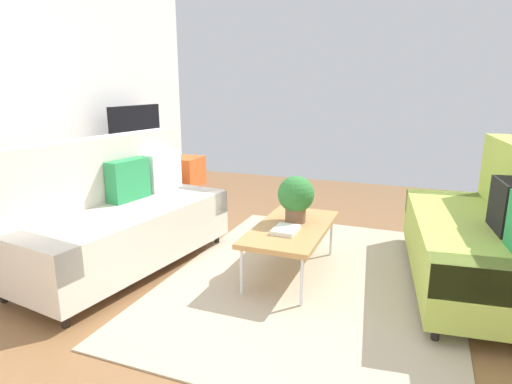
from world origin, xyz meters
TOP-DOWN VIEW (x-y plane):
  - ground_plane at (0.00, 0.00)m, footprint 7.68×7.68m
  - area_rug at (0.12, -0.31)m, footprint 2.90×2.20m
  - couch_beige at (-0.20, 1.31)m, footprint 2.00×1.09m
  - couch_green at (0.46, -1.53)m, footprint 1.98×1.04m
  - coffee_table at (0.17, -0.11)m, footprint 1.10×0.56m
  - tv_console at (1.61, 2.46)m, footprint 1.40×0.44m
  - tv at (1.61, 2.44)m, footprint 1.00×0.20m
  - storage_trunk at (2.71, 2.36)m, footprint 0.52×0.40m
  - potted_plant at (0.29, -0.10)m, footprint 0.30×0.30m
  - table_book_0 at (0.02, -0.10)m, footprint 0.24×0.18m
  - vase_0 at (1.03, 2.51)m, footprint 0.08×0.08m
  - vase_1 at (1.17, 2.51)m, footprint 0.14×0.14m
  - bottle_0 at (1.37, 2.42)m, footprint 0.06×0.06m
  - bottle_1 at (1.48, 2.42)m, footprint 0.05×0.05m

SIDE VIEW (x-z plane):
  - ground_plane at x=0.00m, z-range 0.00..0.00m
  - area_rug at x=0.12m, z-range 0.00..0.01m
  - storage_trunk at x=2.71m, z-range 0.00..0.44m
  - tv_console at x=1.61m, z-range 0.00..0.64m
  - coffee_table at x=0.17m, z-range 0.18..0.60m
  - table_book_0 at x=0.02m, z-range 0.42..0.45m
  - couch_beige at x=-0.20m, z-range -0.10..1.00m
  - couch_green at x=0.46m, z-range -0.10..1.00m
  - potted_plant at x=0.29m, z-range 0.44..0.84m
  - vase_1 at x=1.17m, z-range 0.64..0.79m
  - vase_0 at x=1.03m, z-range 0.64..0.80m
  - bottle_0 at x=1.37m, z-range 0.64..0.80m
  - bottle_1 at x=1.48m, z-range 0.64..0.82m
  - tv at x=1.61m, z-range 0.63..1.27m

